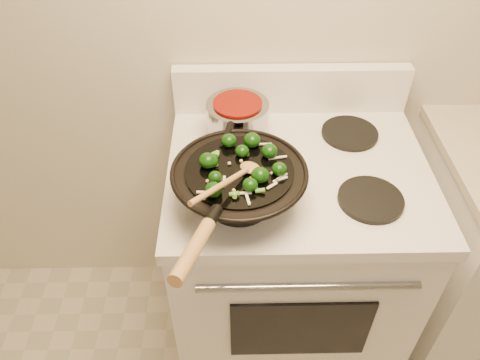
{
  "coord_description": "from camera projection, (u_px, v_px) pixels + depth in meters",
  "views": [
    {
      "loc": [
        -0.29,
        0.12,
        1.83
      ],
      "look_at": [
        -0.27,
        1.01,
        1.02
      ],
      "focal_mm": 35.0,
      "sensor_mm": 36.0,
      "label": 1
    }
  ],
  "objects": [
    {
      "name": "stove",
      "position": [
        288.0,
        259.0,
        1.7
      ],
      "size": [
        0.78,
        0.67,
        1.08
      ],
      "color": "white",
      "rests_on": "ground"
    },
    {
      "name": "wok",
      "position": [
        239.0,
        184.0,
        1.23
      ],
      "size": [
        0.36,
        0.58,
        0.2
      ],
      "color": "black",
      "rests_on": "stove"
    },
    {
      "name": "stirfry",
      "position": [
        241.0,
        163.0,
        1.19
      ],
      "size": [
        0.23,
        0.25,
        0.04
      ],
      "color": "#0D3308",
      "rests_on": "wok"
    },
    {
      "name": "wooden_spoon",
      "position": [
        235.0,
        177.0,
        1.14
      ],
      "size": [
        0.18,
        0.22,
        0.07
      ],
      "color": "#AF7F45",
      "rests_on": "wok"
    },
    {
      "name": "saucepan",
      "position": [
        237.0,
        118.0,
        1.45
      ],
      "size": [
        0.19,
        0.31,
        0.11
      ],
      "color": "#94969C",
      "rests_on": "stove"
    }
  ]
}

